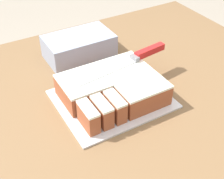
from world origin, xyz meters
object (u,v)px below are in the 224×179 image
Objects in this scene: cake at (113,88)px; knife at (139,56)px; storage_box at (79,46)px; cake_board at (112,99)px.

knife is at bearing 23.66° from cake.
cake is 0.15m from knife.
knife reaches higher than storage_box.
storage_box is (0.02, 0.28, 0.04)m from cake_board.
cake is at bearing 38.80° from cake_board.
storage_box is (-0.11, 0.22, -0.04)m from knife.
storage_box is (0.02, 0.27, 0.00)m from cake.
cake_board is at bearing -94.54° from storage_box.
cake_board is at bearing -141.20° from cake.
knife is 0.25m from storage_box.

